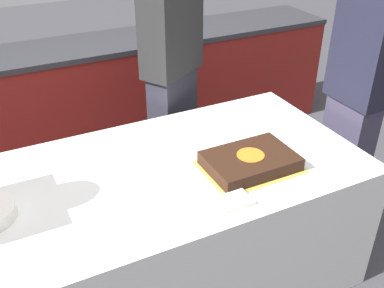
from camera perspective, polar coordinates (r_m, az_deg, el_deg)
name	(u,v)px	position (r m, az deg, el deg)	size (l,w,h in m)	color
ground_plane	(156,285)	(2.69, -4.56, -17.37)	(14.00, 14.00, 0.00)	#424247
back_counter	(76,103)	(3.67, -14.51, 5.06)	(4.40, 0.58, 0.92)	maroon
dining_table	(153,233)	(2.41, -4.95, -11.24)	(2.14, 1.03, 0.77)	white
cake	(250,161)	(2.20, 7.39, -2.20)	(0.47, 0.34, 0.07)	gold
side_plate_near_cake	(209,138)	(2.44, 2.21, 0.79)	(0.22, 0.22, 0.00)	white
utensil_pile	(233,202)	(1.98, 5.21, -7.29)	(0.17, 0.11, 0.02)	white
person_cutting_cake	(172,83)	(2.87, -2.50, 7.81)	(0.46, 0.39, 1.70)	#282833
person_seated_right	(357,95)	(2.76, 20.20, 5.87)	(0.23, 0.35, 1.73)	#383347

